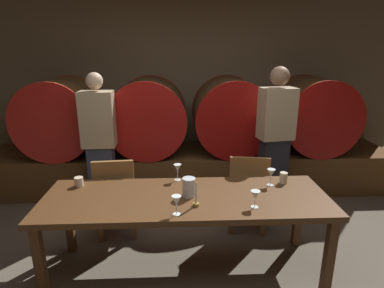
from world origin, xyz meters
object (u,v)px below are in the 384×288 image
dining_table (186,204)px  guest_right (275,141)px  candle_center (196,198)px  guest_left (100,143)px  pitcher (189,187)px  cup_right (283,178)px  wine_barrel_center_left (149,116)px  wine_glass_center_right (255,196)px  wine_glass_far_left (176,201)px  wine_barrel_far_left (62,117)px  chair_left (116,193)px  cup_left (79,182)px  wine_glass_far_right (271,173)px  chair_right (248,189)px  wine_glass_center_left (177,168)px  wine_barrel_center_right (230,115)px  wine_barrel_far_right (312,114)px

dining_table → guest_right: bearing=44.6°
candle_center → dining_table: bearing=113.1°
guest_left → pitcher: bearing=128.0°
candle_center → cup_right: size_ratio=2.18×
wine_barrel_center_left → wine_glass_center_right: 2.26m
wine_barrel_center_left → wine_glass_far_left: wine_barrel_center_left is taller
wine_barrel_far_left → cup_right: 2.97m
pitcher → cup_right: bearing=14.5°
chair_left → cup_left: (-0.25, -0.34, 0.28)m
dining_table → wine_glass_far_left: size_ratio=15.74×
candle_center → wine_glass_far_right: 0.79m
chair_right → candle_center: (-0.60, -0.81, 0.31)m
guest_right → wine_glass_far_left: size_ratio=11.39×
candle_center → pitcher: (-0.05, 0.18, 0.02)m
chair_left → wine_glass_far_right: bearing=160.5°
guest_left → guest_right: bearing=173.2°
wine_glass_center_right → cup_right: 0.58m
wine_barrel_center_left → guest_left: size_ratio=0.61×
wine_barrel_far_left → cup_right: wine_barrel_far_left is taller
chair_left → wine_glass_center_right: bearing=142.8°
chair_left → wine_glass_center_left: (0.64, -0.25, 0.36)m
wine_barrel_center_right → chair_right: 1.30m
guest_right → wine_glass_far_left: 1.75m
chair_right → dining_table: bearing=51.9°
chair_left → pitcher: 1.00m
chair_left → pitcher: size_ratio=5.43×
wine_barrel_far_right → wine_glass_far_right: wine_barrel_far_right is taller
guest_left → wine_barrel_far_right: bearing=-169.6°
wine_barrel_far_left → chair_left: wine_barrel_far_left is taller
wine_barrel_center_left → chair_left: size_ratio=1.15×
candle_center → pitcher: bearing=105.3°
cup_left → cup_right: (1.86, -0.02, 0.01)m
wine_barrel_far_right → pitcher: (-1.77, -1.81, -0.23)m
wine_barrel_far_left → dining_table: (1.60, -1.82, -0.38)m
wine_barrel_center_left → guest_left: 0.83m
wine_barrel_center_left → cup_right: wine_barrel_center_left is taller
wine_glass_far_right → cup_left: wine_glass_far_right is taller
guest_left → wine_glass_far_right: guest_left is taller
wine_barrel_far_left → cup_left: wine_barrel_far_left is taller
guest_right → chair_left: bearing=4.6°
wine_glass_far_left → wine_glass_center_right: bearing=8.0°
wine_barrel_far_left → guest_right: bearing=-16.3°
cup_right → wine_barrel_center_left: bearing=130.5°
wine_glass_center_right → cup_right: bearing=50.3°
wine_barrel_far_left → cup_right: (2.50, -1.58, -0.26)m
guest_right → wine_glass_center_left: 1.32m
candle_center → cup_right: candle_center is taller
pitcher → wine_glass_far_left: size_ratio=1.06×
wine_barrel_center_right → wine_glass_center_right: wine_barrel_center_right is taller
wine_glass_far_left → chair_right: bearing=51.2°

